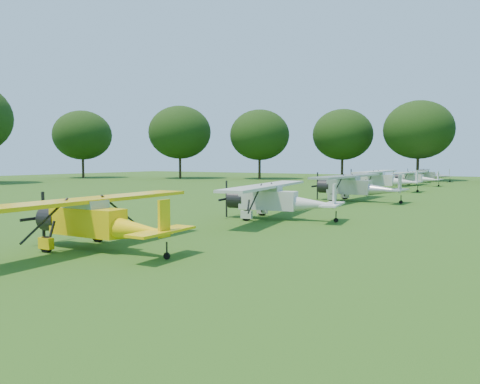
% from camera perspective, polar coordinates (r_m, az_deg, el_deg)
% --- Properties ---
extents(ground, '(160.00, 160.00, 0.00)m').
position_cam_1_polar(ground, '(26.75, 1.02, -3.30)').
color(ground, '#1C4F13').
rests_on(ground, ground).
extents(tree_belt, '(137.36, 130.27, 14.52)m').
position_cam_1_polar(tree_belt, '(25.45, 8.38, 14.44)').
color(tree_belt, '#332613').
rests_on(tree_belt, ground).
extents(aircraft_2, '(6.68, 10.62, 2.09)m').
position_cam_1_polar(aircraft_2, '(18.27, -17.05, -3.01)').
color(aircraft_2, yellow).
rests_on(aircraft_2, ground).
extents(aircraft_3, '(6.89, 10.91, 2.14)m').
position_cam_1_polar(aircraft_3, '(26.51, 4.49, -0.66)').
color(aircraft_3, silver).
rests_on(aircraft_3, ground).
extents(aircraft_4, '(7.35, 11.70, 2.31)m').
position_cam_1_polar(aircraft_4, '(38.91, 13.91, 0.86)').
color(aircraft_4, '#B8B7BC').
rests_on(aircraft_4, ground).
extents(aircraft_5, '(7.45, 11.83, 2.34)m').
position_cam_1_polar(aircraft_5, '(52.45, 16.91, 1.61)').
color(aircraft_5, silver).
rests_on(aircraft_5, ground).
extents(aircraft_6, '(6.16, 9.78, 1.92)m').
position_cam_1_polar(aircraft_6, '(64.64, 20.51, 1.73)').
color(aircraft_6, silver).
rests_on(aircraft_6, ground).
extents(aircraft_7, '(6.41, 10.17, 2.00)m').
position_cam_1_polar(aircraft_7, '(77.08, 21.91, 2.05)').
color(aircraft_7, '#B8B7BC').
rests_on(aircraft_7, ground).
extents(golf_cart, '(2.13, 1.56, 1.64)m').
position_cam_1_polar(golf_cart, '(68.55, 15.55, 1.47)').
color(golf_cart, '#A60B18').
rests_on(golf_cart, ground).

